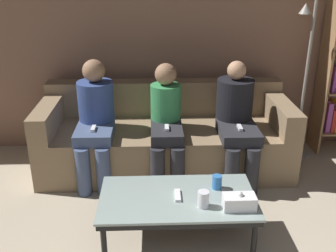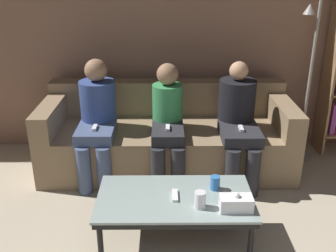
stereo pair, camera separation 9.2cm
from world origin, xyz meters
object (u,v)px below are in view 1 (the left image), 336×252
object	(u,v)px
couch	(166,138)
tissue_box	(239,202)
cup_near_right	(203,199)
seated_person_mid_left	(166,120)
game_remote	(178,195)
coffee_table	(177,201)
cup_near_left	(217,182)
seated_person_mid_right	(236,117)
seated_person_left_end	(95,117)
standing_lamp	(310,54)

from	to	relation	value
couch	tissue_box	size ratio (longest dim) A/B	11.13
cup_near_right	seated_person_mid_left	bearing A→B (deg)	100.41
game_remote	cup_near_right	bearing A→B (deg)	-38.24
coffee_table	cup_near_left	distance (m)	0.33
seated_person_mid_right	game_remote	bearing A→B (deg)	-120.85
tissue_box	seated_person_mid_right	distance (m)	1.22
seated_person_left_end	seated_person_mid_right	xyz separation A→B (m)	(1.33, -0.01, -0.01)
cup_near_left	seated_person_left_end	xyz separation A→B (m)	(-1.00, 0.95, 0.16)
coffee_table	seated_person_mid_left	distance (m)	1.05
cup_near_left	seated_person_mid_left	bearing A→B (deg)	110.33
cup_near_right	seated_person_mid_left	world-z (taller)	seated_person_mid_left
seated_person_left_end	tissue_box	bearing A→B (deg)	-47.37
seated_person_mid_right	cup_near_left	bearing A→B (deg)	-108.98
cup_near_left	seated_person_mid_right	xyz separation A→B (m)	(0.32, 0.94, 0.15)
standing_lamp	seated_person_left_end	distance (m)	2.20
couch	cup_near_right	world-z (taller)	couch
cup_near_right	coffee_table	bearing A→B (deg)	141.76
tissue_box	seated_person_mid_left	world-z (taller)	seated_person_mid_left
couch	seated_person_mid_left	xyz separation A→B (m)	(0.00, -0.24, 0.28)
tissue_box	standing_lamp	xyz separation A→B (m)	(1.00, 1.59, 0.65)
cup_near_left	game_remote	distance (m)	0.32
couch	game_remote	world-z (taller)	couch
game_remote	standing_lamp	bearing A→B (deg)	45.47
cup_near_left	standing_lamp	bearing A→B (deg)	50.15
couch	seated_person_mid_left	size ratio (longest dim) A/B	2.23
standing_lamp	couch	bearing A→B (deg)	-173.19
couch	game_remote	bearing A→B (deg)	-87.95
game_remote	coffee_table	bearing A→B (deg)	-90.00
couch	tissue_box	distance (m)	1.50
coffee_table	tissue_box	size ratio (longest dim) A/B	5.07
couch	standing_lamp	size ratio (longest dim) A/B	1.35
standing_lamp	seated_person_mid_right	size ratio (longest dim) A/B	1.62
tissue_box	cup_near_right	bearing A→B (deg)	172.66
cup_near_right	seated_person_mid_right	size ratio (longest dim) A/B	0.11
cup_near_right	standing_lamp	xyz separation A→B (m)	(1.24, 1.56, 0.64)
game_remote	seated_person_mid_left	distance (m)	1.04
tissue_box	seated_person_left_end	distance (m)	1.65
cup_near_left	game_remote	size ratio (longest dim) A/B	0.70
seated_person_mid_left	seated_person_mid_right	distance (m)	0.66
couch	coffee_table	world-z (taller)	couch
seated_person_mid_right	cup_near_right	bearing A→B (deg)	-111.16
cup_near_right	seated_person_left_end	xyz separation A→B (m)	(-0.87, 1.18, 0.15)
couch	cup_near_left	bearing A→B (deg)	-73.56
couch	seated_person_mid_right	size ratio (longest dim) A/B	2.20
game_remote	seated_person_left_end	xyz separation A→B (m)	(-0.71, 1.05, 0.20)
coffee_table	seated_person_mid_right	distance (m)	1.23
couch	seated_person_left_end	bearing A→B (deg)	-162.64
coffee_table	cup_near_left	bearing A→B (deg)	18.56
cup_near_right	seated_person_left_end	size ratio (longest dim) A/B	0.10
seated_person_mid_left	seated_person_mid_right	bearing A→B (deg)	1.15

